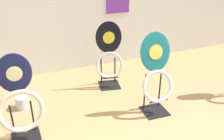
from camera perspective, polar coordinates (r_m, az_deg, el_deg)
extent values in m
cube|color=black|center=(3.03, 9.69, -9.21)|extent=(0.30, 0.30, 0.01)
cylinder|color=black|center=(2.93, 7.49, -4.97)|extent=(0.02, 0.02, 0.45)
cylinder|color=black|center=(3.01, 10.85, -4.30)|extent=(0.02, 0.02, 0.45)
cylinder|color=black|center=(2.87, 10.68, -6.98)|extent=(0.22, 0.03, 0.02)
torus|color=silver|center=(2.83, 10.40, -3.70)|extent=(0.38, 0.20, 0.36)
ellipsoid|color=#197075|center=(2.76, 9.87, 4.08)|extent=(0.37, 0.14, 0.44)
ellipsoid|color=#EADB4C|center=(2.75, 10.01, 4.04)|extent=(0.17, 0.05, 0.17)
sphere|color=silver|center=(2.77, 8.20, -0.65)|extent=(0.02, 0.02, 0.02)
sphere|color=silver|center=(2.86, 11.77, -0.07)|extent=(0.02, 0.02, 0.02)
cube|color=black|center=(2.75, -18.98, -14.48)|extent=(0.29, 0.29, 0.01)
cylinder|color=black|center=(2.72, -21.81, -10.66)|extent=(0.02, 0.02, 0.36)
cylinder|color=black|center=(2.72, -17.67, -9.94)|extent=(0.02, 0.02, 0.36)
cylinder|color=black|center=(2.60, -19.26, -13.00)|extent=(0.22, 0.02, 0.02)
torus|color=beige|center=(2.54, -20.01, -8.82)|extent=(0.43, 0.15, 0.43)
ellipsoid|color=#141942|center=(2.40, -21.45, -0.69)|extent=(0.31, 0.05, 0.38)
ellipsoid|color=beige|center=(2.39, -21.42, -0.84)|extent=(0.14, 0.02, 0.14)
sphere|color=silver|center=(2.48, -22.69, -5.04)|extent=(0.02, 0.02, 0.02)
sphere|color=silver|center=(2.48, -18.80, -4.36)|extent=(0.02, 0.02, 0.02)
cube|color=black|center=(3.52, -0.62, -3.46)|extent=(0.33, 0.33, 0.01)
cylinder|color=black|center=(3.50, -2.48, -0.17)|extent=(0.02, 0.02, 0.37)
cylinder|color=black|center=(3.53, 0.67, 0.09)|extent=(0.02, 0.02, 0.37)
cylinder|color=black|center=(3.38, -0.40, -1.81)|extent=(0.22, 0.06, 0.02)
torus|color=silver|center=(3.36, -0.58, 1.13)|extent=(0.39, 0.19, 0.37)
ellipsoid|color=black|center=(3.27, -0.77, 7.47)|extent=(0.35, 0.12, 0.42)
ellipsoid|color=yellow|center=(3.26, -0.72, 7.40)|extent=(0.16, 0.05, 0.16)
sphere|color=silver|center=(3.32, -2.33, 3.85)|extent=(0.02, 0.02, 0.02)
sphere|color=silver|center=(3.35, 0.89, 4.07)|extent=(0.02, 0.02, 0.02)
cylinder|color=silver|center=(3.20, -19.93, -7.00)|extent=(0.15, 0.15, 0.14)
torus|color=silver|center=(3.17, -20.11, -5.99)|extent=(0.15, 0.15, 0.01)
cylinder|color=#B2B2B7|center=(3.16, -20.13, -5.87)|extent=(0.13, 0.13, 0.00)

